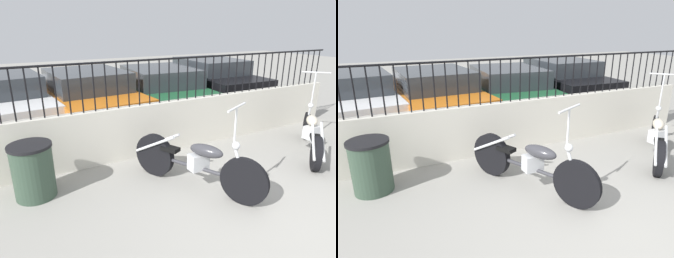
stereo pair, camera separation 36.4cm
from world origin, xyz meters
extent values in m
plane|color=gray|center=(0.00, 0.00, 0.00)|extent=(40.00, 40.00, 0.00)
cube|color=beige|center=(0.00, 2.83, 0.48)|extent=(8.55, 0.18, 0.96)
cylinder|color=black|center=(-2.58, 2.83, 1.36)|extent=(0.02, 0.02, 0.80)
cylinder|color=black|center=(-2.38, 2.83, 1.36)|extent=(0.02, 0.02, 0.80)
cylinder|color=black|center=(-2.19, 2.83, 1.36)|extent=(0.02, 0.02, 0.80)
cylinder|color=black|center=(-1.99, 2.83, 1.36)|extent=(0.02, 0.02, 0.80)
cylinder|color=black|center=(-1.79, 2.83, 1.36)|extent=(0.02, 0.02, 0.80)
cylinder|color=black|center=(-1.59, 2.83, 1.36)|extent=(0.02, 0.02, 0.80)
cylinder|color=black|center=(-1.39, 2.83, 1.36)|extent=(0.02, 0.02, 0.80)
cylinder|color=black|center=(-1.19, 2.83, 1.36)|extent=(0.02, 0.02, 0.80)
cylinder|color=black|center=(-0.99, 2.83, 1.36)|extent=(0.02, 0.02, 0.80)
cylinder|color=black|center=(-0.79, 2.83, 1.36)|extent=(0.02, 0.02, 0.80)
cylinder|color=black|center=(-0.60, 2.83, 1.36)|extent=(0.02, 0.02, 0.80)
cylinder|color=black|center=(-0.40, 2.83, 1.36)|extent=(0.02, 0.02, 0.80)
cylinder|color=black|center=(-0.20, 2.83, 1.36)|extent=(0.02, 0.02, 0.80)
cylinder|color=black|center=(0.00, 2.83, 1.36)|extent=(0.02, 0.02, 0.80)
cylinder|color=black|center=(0.20, 2.83, 1.36)|extent=(0.02, 0.02, 0.80)
cylinder|color=black|center=(0.40, 2.83, 1.36)|extent=(0.02, 0.02, 0.80)
cylinder|color=black|center=(0.60, 2.83, 1.36)|extent=(0.02, 0.02, 0.80)
cylinder|color=black|center=(0.79, 2.83, 1.36)|extent=(0.02, 0.02, 0.80)
cylinder|color=black|center=(0.99, 2.83, 1.36)|extent=(0.02, 0.02, 0.80)
cylinder|color=black|center=(1.19, 2.83, 1.36)|extent=(0.02, 0.02, 0.80)
cylinder|color=black|center=(1.39, 2.83, 1.36)|extent=(0.02, 0.02, 0.80)
cylinder|color=black|center=(1.59, 2.83, 1.36)|extent=(0.02, 0.02, 0.80)
cylinder|color=black|center=(1.79, 2.83, 1.36)|extent=(0.02, 0.02, 0.80)
cylinder|color=black|center=(1.99, 2.83, 1.36)|extent=(0.02, 0.02, 0.80)
cylinder|color=black|center=(2.19, 2.83, 1.36)|extent=(0.02, 0.02, 0.80)
cylinder|color=black|center=(2.38, 2.83, 1.36)|extent=(0.02, 0.02, 0.80)
cylinder|color=black|center=(2.58, 2.83, 1.36)|extent=(0.02, 0.02, 0.80)
cylinder|color=black|center=(2.78, 2.83, 1.36)|extent=(0.02, 0.02, 0.80)
cylinder|color=black|center=(2.98, 2.83, 1.36)|extent=(0.02, 0.02, 0.80)
cylinder|color=black|center=(3.18, 2.83, 1.36)|extent=(0.02, 0.02, 0.80)
cylinder|color=black|center=(3.38, 2.83, 1.36)|extent=(0.02, 0.02, 0.80)
cylinder|color=black|center=(3.58, 2.83, 1.36)|extent=(0.02, 0.02, 0.80)
cylinder|color=black|center=(3.78, 2.83, 1.36)|extent=(0.02, 0.02, 0.80)
cylinder|color=black|center=(3.97, 2.83, 1.36)|extent=(0.02, 0.02, 0.80)
cylinder|color=black|center=(4.17, 2.83, 1.36)|extent=(0.02, 0.02, 0.80)
cylinder|color=black|center=(0.00, 2.83, 1.75)|extent=(8.55, 0.04, 0.04)
cylinder|color=black|center=(-0.04, 0.67, 0.34)|extent=(0.36, 0.64, 0.68)
cylinder|color=black|center=(-0.71, 2.01, 0.34)|extent=(0.40, 0.67, 0.69)
cylinder|color=#38383D|center=(-0.38, 1.34, 0.34)|extent=(0.66, 1.26, 0.06)
cube|color=silver|center=(-0.35, 1.30, 0.44)|extent=(0.28, 0.18, 0.24)
ellipsoid|color=#38383D|center=(-0.30, 1.19, 0.64)|extent=(0.41, 0.55, 0.18)
cube|color=black|center=(-0.57, 1.75, 0.52)|extent=(0.27, 0.32, 0.06)
cylinder|color=silver|center=(-0.08, 0.75, 0.59)|extent=(0.14, 0.22, 0.51)
sphere|color=silver|center=(-0.11, 0.80, 0.82)|extent=(0.11, 0.11, 0.11)
cylinder|color=silver|center=(-0.12, 0.83, 1.09)|extent=(0.03, 0.03, 0.50)
cylinder|color=silver|center=(-0.12, 0.83, 1.34)|extent=(0.48, 0.26, 0.03)
cylinder|color=silver|center=(-0.75, 1.94, 0.56)|extent=(0.37, 0.69, 0.43)
cylinder|color=silver|center=(-0.62, 2.00, 0.56)|extent=(0.37, 0.69, 0.43)
cylinder|color=black|center=(2.86, 1.94, 0.29)|extent=(0.46, 0.44, 0.58)
cylinder|color=black|center=(1.72, 0.87, 0.29)|extent=(0.50, 0.48, 0.59)
cylinder|color=#B7BABF|center=(2.29, 1.41, 0.29)|extent=(1.09, 1.03, 0.06)
cube|color=silver|center=(2.33, 1.44, 0.39)|extent=(0.28, 0.18, 0.24)
ellipsoid|color=beige|center=(2.42, 1.52, 0.59)|extent=(0.45, 0.44, 0.18)
cube|color=black|center=(1.94, 1.07, 0.47)|extent=(0.31, 0.31, 0.06)
cylinder|color=silver|center=(2.80, 1.88, 0.54)|extent=(0.19, 0.18, 0.51)
sphere|color=silver|center=(2.75, 1.84, 0.77)|extent=(0.11, 0.11, 0.11)
cylinder|color=silver|center=(2.73, 1.82, 1.11)|extent=(0.03, 0.03, 0.65)
cylinder|color=silver|center=(2.73, 1.82, 1.44)|extent=(0.38, 0.40, 0.03)
cylinder|color=silver|center=(1.81, 0.85, 0.51)|extent=(0.60, 0.57, 0.44)
cylinder|color=silver|center=(1.71, 0.95, 0.51)|extent=(0.60, 0.57, 0.44)
cylinder|color=#334738|center=(-2.49, 2.22, 0.38)|extent=(0.55, 0.55, 0.75)
cylinder|color=black|center=(-2.49, 2.22, 0.77)|extent=(0.58, 0.58, 0.04)
cylinder|color=black|center=(-2.14, 7.24, 0.32)|extent=(0.18, 0.65, 0.64)
cylinder|color=black|center=(-1.86, 4.55, 0.32)|extent=(0.18, 0.65, 0.64)
cylinder|color=black|center=(-1.89, 6.59, 0.32)|extent=(0.15, 0.65, 0.64)
cylinder|color=black|center=(-0.20, 6.71, 0.32)|extent=(0.15, 0.65, 0.64)
cylinder|color=black|center=(-1.71, 4.05, 0.32)|extent=(0.15, 0.65, 0.64)
cylinder|color=black|center=(-0.03, 4.17, 0.32)|extent=(0.15, 0.65, 0.64)
cube|color=orange|center=(-0.96, 5.38, 0.55)|extent=(2.08, 4.22, 0.63)
cube|color=#2D3338|center=(-0.94, 5.17, 1.09)|extent=(1.75, 2.08, 0.45)
cylinder|color=black|center=(0.31, 6.82, 0.32)|extent=(0.16, 0.65, 0.64)
cylinder|color=black|center=(2.06, 6.67, 0.32)|extent=(0.16, 0.65, 0.64)
cylinder|color=black|center=(0.09, 4.20, 0.32)|extent=(0.16, 0.65, 0.64)
cylinder|color=black|center=(1.83, 4.05, 0.32)|extent=(0.16, 0.65, 0.64)
cube|color=#1E5933|center=(1.07, 5.44, 0.52)|extent=(2.21, 4.38, 0.55)
cube|color=#2D3338|center=(1.06, 5.23, 1.02)|extent=(1.84, 2.17, 0.46)
cylinder|color=black|center=(2.25, 7.21, 0.32)|extent=(0.14, 0.64, 0.64)
cylinder|color=black|center=(3.86, 7.14, 0.32)|extent=(0.14, 0.64, 0.64)
cylinder|color=black|center=(2.14, 4.52, 0.32)|extent=(0.14, 0.64, 0.64)
cylinder|color=black|center=(3.76, 4.45, 0.32)|extent=(0.14, 0.64, 0.64)
cube|color=black|center=(3.00, 5.83, 0.59)|extent=(1.90, 4.41, 0.69)
cube|color=#2D3338|center=(2.99, 5.61, 1.14)|extent=(1.64, 2.15, 0.42)
camera|label=1|loc=(-2.63, -1.96, 2.31)|focal=32.00mm
camera|label=2|loc=(-2.31, -2.12, 2.31)|focal=32.00mm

